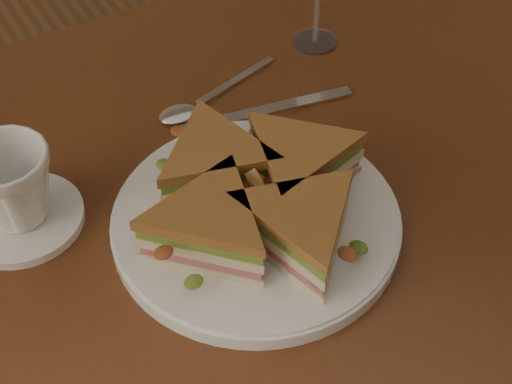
# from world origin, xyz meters

# --- Properties ---
(table) EXTENTS (1.20, 0.80, 0.75)m
(table) POSITION_xyz_m (0.00, 0.00, 0.65)
(table) COLOR #3D1D0D
(table) RESTS_ON ground
(plate) EXTENTS (0.29, 0.29, 0.02)m
(plate) POSITION_xyz_m (0.01, -0.05, 0.76)
(plate) COLOR white
(plate) RESTS_ON table
(sandwich_wedges) EXTENTS (0.29, 0.29, 0.06)m
(sandwich_wedges) POSITION_xyz_m (0.01, -0.05, 0.80)
(sandwich_wedges) COLOR beige
(sandwich_wedges) RESTS_ON plate
(crisps_mound) EXTENTS (0.09, 0.09, 0.05)m
(crisps_mound) POSITION_xyz_m (0.01, -0.05, 0.79)
(crisps_mound) COLOR #D4581B
(crisps_mound) RESTS_ON plate
(spoon) EXTENTS (0.18, 0.06, 0.01)m
(spoon) POSITION_xyz_m (0.04, 0.15, 0.75)
(spoon) COLOR silver
(spoon) RESTS_ON table
(knife) EXTENTS (0.21, 0.05, 0.00)m
(knife) POSITION_xyz_m (0.11, 0.11, 0.75)
(knife) COLOR silver
(knife) RESTS_ON table
(saucer) EXTENTS (0.13, 0.13, 0.01)m
(saucer) POSITION_xyz_m (-0.19, 0.08, 0.76)
(saucer) COLOR white
(saucer) RESTS_ON table
(coffee_cup) EXTENTS (0.11, 0.11, 0.08)m
(coffee_cup) POSITION_xyz_m (-0.19, 0.08, 0.80)
(coffee_cup) COLOR white
(coffee_cup) RESTS_ON saucer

